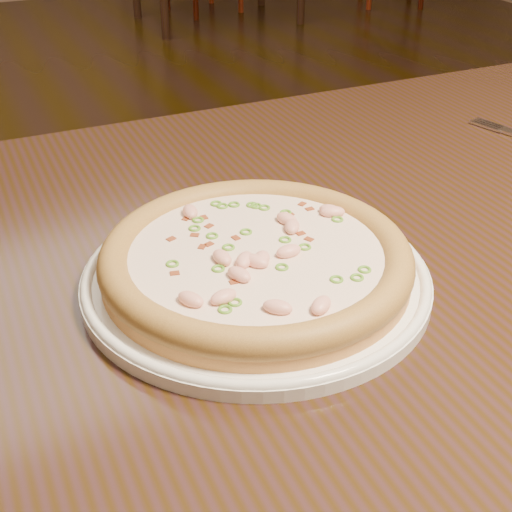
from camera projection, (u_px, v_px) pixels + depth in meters
name	position (u px, v px, depth m)	size (l,w,h in m)	color
ground	(193.00, 419.00, 1.55)	(9.00, 9.00, 0.00)	black
hero_table	(337.00, 311.00, 0.78)	(1.20, 0.80, 0.75)	black
plate	(256.00, 276.00, 0.65)	(0.32, 0.32, 0.02)	white
pizza	(256.00, 259.00, 0.64)	(0.28, 0.28, 0.03)	#BF8C42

